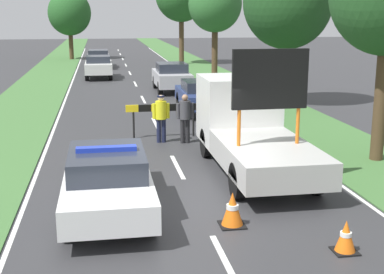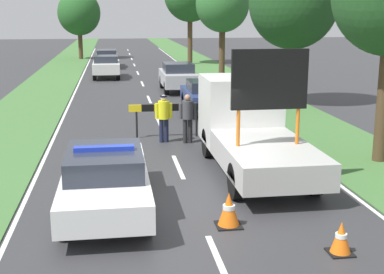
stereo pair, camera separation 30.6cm
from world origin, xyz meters
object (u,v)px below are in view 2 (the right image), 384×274
at_px(police_car, 105,178).
at_px(roadside_tree_far_left, 223,4).
at_px(traffic_cone_near_truck, 341,238).
at_px(roadside_tree_near_right, 294,2).
at_px(road_barrier, 167,110).
at_px(work_truck, 249,126).
at_px(traffic_cone_centre_front, 134,159).
at_px(pedestrian_civilian, 188,115).
at_px(traffic_cone_near_police, 229,210).
at_px(queued_car_suv_grey, 107,58).
at_px(queued_car_van_white, 106,66).
at_px(police_officer, 164,114).
at_px(queued_car_hatch_blue, 206,95).
at_px(queued_car_sedan_silver, 178,76).
at_px(roadside_tree_near_left, 79,13).

bearing_deg(police_car, roadside_tree_far_left, 76.08).
xyz_separation_m(traffic_cone_near_truck, roadside_tree_near_right, (4.24, 15.60, 4.43)).
bearing_deg(road_barrier, traffic_cone_near_truck, -81.74).
distance_m(work_truck, traffic_cone_centre_front, 3.37).
xyz_separation_m(pedestrian_civilian, traffic_cone_near_police, (-0.15, -7.25, -0.61)).
relative_size(traffic_cone_near_truck, queued_car_suv_grey, 0.13).
height_order(traffic_cone_near_police, queued_car_van_white, queued_car_van_white).
bearing_deg(road_barrier, roadside_tree_far_left, 67.23).
height_order(police_officer, roadside_tree_far_left, roadside_tree_far_left).
relative_size(traffic_cone_centre_front, queued_car_hatch_blue, 0.14).
distance_m(pedestrian_civilian, traffic_cone_near_police, 7.27).
bearing_deg(queued_car_hatch_blue, pedestrian_civilian, 74.02).
relative_size(road_barrier, queued_car_sedan_silver, 0.63).
relative_size(work_truck, queued_car_hatch_blue, 1.52).
xyz_separation_m(police_officer, traffic_cone_near_police, (0.62, -7.47, -0.60)).
xyz_separation_m(queued_car_van_white, roadside_tree_far_left, (7.29, -2.78, 3.96)).
height_order(traffic_cone_centre_front, roadside_tree_near_right, roadside_tree_near_right).
height_order(police_car, road_barrier, police_car).
bearing_deg(police_officer, queued_car_van_white, -101.87).
height_order(road_barrier, traffic_cone_near_truck, road_barrier).
bearing_deg(traffic_cone_near_truck, queued_car_hatch_blue, 90.16).
distance_m(traffic_cone_near_police, traffic_cone_centre_front, 4.82).
height_order(police_car, traffic_cone_centre_front, police_car).
distance_m(pedestrian_civilian, traffic_cone_near_truck, 8.97).
bearing_deg(traffic_cone_near_truck, roadside_tree_far_left, 83.50).
bearing_deg(roadside_tree_near_right, queued_car_sedan_silver, 131.41).
height_order(work_truck, queued_car_hatch_blue, work_truck).
relative_size(queued_car_sedan_silver, queued_car_suv_grey, 0.91).
relative_size(work_truck, road_barrier, 2.30).
bearing_deg(traffic_cone_near_truck, police_car, 145.43).
relative_size(queued_car_van_white, roadside_tree_near_right, 0.57).
bearing_deg(queued_car_suv_grey, road_barrier, 95.19).
bearing_deg(queued_car_van_white, work_truck, 100.81).
distance_m(police_officer, queued_car_sedan_silver, 12.04).
bearing_deg(traffic_cone_near_police, work_truck, 70.58).
bearing_deg(work_truck, road_barrier, -63.13).
bearing_deg(roadside_tree_near_left, roadside_tree_near_right, -67.75).
bearing_deg(traffic_cone_near_police, pedestrian_civilian, 88.78).
distance_m(work_truck, traffic_cone_near_truck, 5.83).
bearing_deg(road_barrier, queued_car_hatch_blue, 59.80).
bearing_deg(pedestrian_civilian, roadside_tree_near_left, 113.50).
bearing_deg(roadside_tree_near_left, road_barrier, -81.84).
distance_m(traffic_cone_centre_front, queued_car_sedan_silver, 15.19).
distance_m(queued_car_van_white, roadside_tree_far_left, 8.75).
relative_size(traffic_cone_near_police, roadside_tree_near_right, 0.10).
xyz_separation_m(police_car, work_truck, (3.98, 2.84, 0.46)).
xyz_separation_m(traffic_cone_near_police, queued_car_sedan_silver, (1.29, 19.36, 0.46)).
bearing_deg(work_truck, queued_car_hatch_blue, -90.48).
bearing_deg(police_car, queued_car_van_white, 94.40).
height_order(road_barrier, traffic_cone_near_police, road_barrier).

